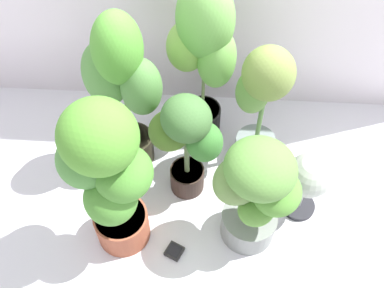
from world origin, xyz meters
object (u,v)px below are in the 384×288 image
Objects in this scene: potted_plant_back_center at (204,50)px; hygrometer_box at (174,251)px; potted_plant_center at (186,138)px; potted_plant_back_left at (122,82)px; floor_fan at (309,178)px; potted_plant_back_right at (261,99)px; potted_plant_front_left at (107,174)px; potted_plant_front_right at (256,191)px.

hygrometer_box is (-0.10, -0.79, -0.63)m from potted_plant_back_center.
potted_plant_back_left is at bearing 150.10° from potted_plant_center.
potted_plant_back_center is 0.81m from floor_fan.
potted_plant_center is (0.32, -0.18, -0.17)m from potted_plant_back_left.
potted_plant_back_right is at bearing 82.98° from hygrometer_box.
potted_plant_back_left is 0.44m from potted_plant_back_center.
potted_plant_back_center is at bearing 28.70° from potted_plant_back_left.
potted_plant_back_right is at bearing -178.90° from floor_fan.
potted_plant_center is at bearing 46.37° from potted_plant_front_left.
potted_plant_front_right reaches higher than hygrometer_box.
potted_plant_front_right is at bearing 45.74° from hygrometer_box.
potted_plant_back_center reaches higher than hygrometer_box.
hygrometer_box is 0.25× the size of floor_fan.
potted_plant_front_right is at bearing -93.37° from potted_plant_back_right.
potted_plant_back_left is 1.45× the size of potted_plant_center.
floor_fan is (0.92, -0.28, -0.32)m from potted_plant_back_left.
potted_plant_front_right is 0.56m from hygrometer_box.
potted_plant_back_left is at bearing -176.10° from potted_plant_back_right.
potted_plant_back_center is (-0.27, 0.65, 0.23)m from potted_plant_front_right.
hygrometer_box is at bearing -95.16° from potted_plant_center.
potted_plant_center is 1.63× the size of floor_fan.
potted_plant_back_right is (0.03, 0.49, 0.07)m from potted_plant_front_right.
potted_plant_back_right is 0.45m from floor_fan.
potted_plant_back_left reaches higher than potted_plant_center.
potted_plant_back_left is 2.38× the size of floor_fan.
hygrometer_box is at bearing -64.23° from potted_plant_back_left.
potted_plant_front_left is at bearing -88.66° from potted_plant_back_left.
floor_fan is at bearing -16.99° from potted_plant_back_left.
potted_plant_center is 0.66× the size of potted_plant_back_center.
potted_plant_center reaches higher than hygrometer_box.
potted_plant_center is 0.45m from potted_plant_back_center.
potted_plant_back_left reaches higher than floor_fan.
potted_plant_back_center reaches higher than floor_fan.
potted_plant_front_right is at bearing -34.45° from potted_plant_back_left.
potted_plant_back_left is 9.49× the size of hygrometer_box.
floor_fan is (0.25, -0.33, -0.19)m from potted_plant_back_right.
potted_plant_back_right is 0.69m from potted_plant_back_left.
potted_plant_back_center is 1.02m from hygrometer_box.
potted_plant_center is at bearing -135.05° from floor_fan.
potted_plant_back_left is at bearing 140.97° from hygrometer_box.
potted_plant_front_right is 0.50m from potted_plant_back_right.
potted_plant_center is 0.63m from floor_fan.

